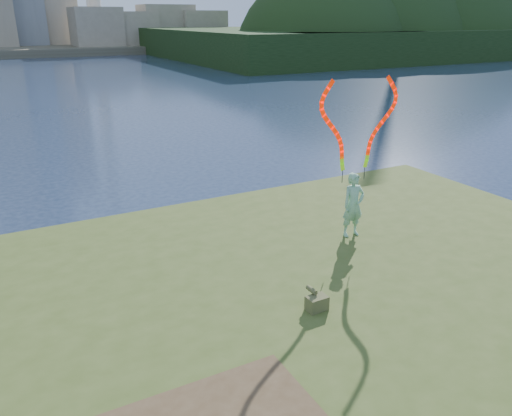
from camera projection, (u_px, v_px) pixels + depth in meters
ground at (256, 331)px, 9.48m from camera, size 320.00×320.00×0.00m
grassy_knoll at (328, 391)px, 7.47m from camera, size 20.00×18.00×0.80m
far_shore at (2, 48)px, 87.55m from camera, size 320.00×40.00×1.20m
wooded_hill at (398, 51)px, 85.02m from camera, size 78.00×50.00×63.00m
woman_with_ribbons at (355, 176)px, 11.23m from camera, size 2.00×0.39×3.91m
canvas_bag at (316, 302)px, 8.68m from camera, size 0.37×0.42×0.35m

